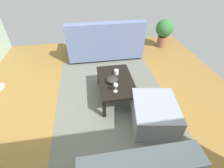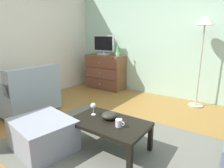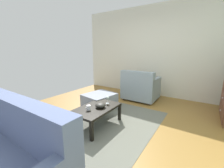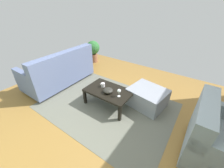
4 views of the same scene
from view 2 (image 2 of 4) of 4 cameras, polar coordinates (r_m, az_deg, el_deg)
The scene contains 14 objects.
ground_plane at distance 2.73m, azimuth -1.18°, elevation -15.66°, with size 5.29×5.01×0.05m, color olive.
wall_accent_rear at distance 4.41m, azimuth 16.66°, elevation 14.04°, with size 5.29×0.12×2.72m, color #A3C5AD.
wall_plain_left at distance 4.24m, azimuth -29.54°, elevation 12.84°, with size 0.12×5.01×2.72m, color silver.
area_rug at distance 2.47m, azimuth -0.04°, elevation -18.29°, with size 2.60×1.90×0.01m, color #5F6055.
dresser at distance 4.90m, azimuth -2.05°, elevation 3.71°, with size 1.00×0.49×0.88m.
tv at distance 4.88m, azimuth -2.53°, elevation 11.82°, with size 0.61×0.18×0.49m.
lava_lamp at distance 4.56m, azimuth 1.69°, elevation 10.33°, with size 0.09×0.09×0.33m.
coffee_table at distance 2.27m, azimuth -1.01°, elevation -12.33°, with size 0.92×0.56×0.36m.
wine_glass at distance 2.41m, azimuth -5.73°, elevation -6.69°, with size 0.07×0.07×0.16m.
mug at distance 2.12m, azimuth 2.16°, elevation -11.75°, with size 0.11×0.08×0.08m.
bowl_decorative at distance 2.31m, azimuth -0.82°, elevation -9.53°, with size 0.19×0.19×0.09m, color #272521.
armchair at distance 3.63m, azimuth -24.48°, elevation -2.70°, with size 0.80×0.92×0.85m.
ottoman at distance 2.48m, azimuth -20.20°, elevation -14.18°, with size 0.70×0.60×0.38m, color gray.
standing_lamp at distance 3.88m, azimuth 26.27°, elevation 14.76°, with size 0.32×0.32×1.71m.
Camera 2 is at (1.38, -1.92, 1.33)m, focal length 30.08 mm.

